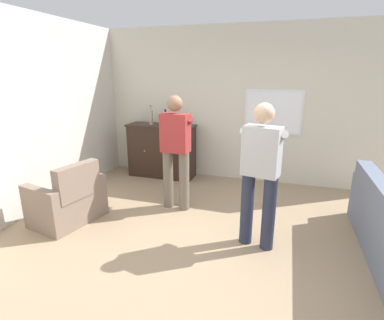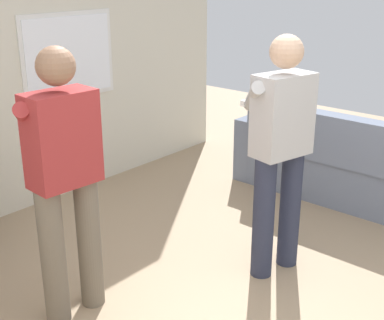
{
  "view_description": "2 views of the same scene",
  "coord_description": "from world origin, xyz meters",
  "px_view_note": "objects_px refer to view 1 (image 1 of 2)",
  "views": [
    {
      "loc": [
        0.85,
        -2.91,
        1.98
      ],
      "look_at": [
        -0.25,
        0.55,
        0.92
      ],
      "focal_mm": 28.0,
      "sensor_mm": 36.0,
      "label": 1
    },
    {
      "loc": [
        -2.35,
        -1.44,
        2.08
      ],
      "look_at": [
        -0.11,
        0.49,
        1.0
      ],
      "focal_mm": 50.0,
      "sensor_mm": 36.0,
      "label": 2
    }
  ],
  "objects_px": {
    "bottle_wine_green": "(165,119)",
    "person_standing_left": "(176,148)",
    "bottle_liquor_amber": "(151,117)",
    "person_standing_right": "(261,170)",
    "armchair": "(69,201)",
    "sideboard_cabinet": "(162,151)"
  },
  "relations": [
    {
      "from": "bottle_wine_green",
      "to": "person_standing_left",
      "type": "distance_m",
      "value": 1.53
    },
    {
      "from": "bottle_liquor_amber",
      "to": "person_standing_right",
      "type": "height_order",
      "value": "person_standing_right"
    },
    {
      "from": "bottle_wine_green",
      "to": "bottle_liquor_amber",
      "type": "distance_m",
      "value": 0.28
    },
    {
      "from": "bottle_wine_green",
      "to": "person_standing_right",
      "type": "distance_m",
      "value": 2.83
    },
    {
      "from": "armchair",
      "to": "sideboard_cabinet",
      "type": "distance_m",
      "value": 2.2
    },
    {
      "from": "bottle_liquor_amber",
      "to": "person_standing_left",
      "type": "distance_m",
      "value": 1.6
    },
    {
      "from": "bottle_liquor_amber",
      "to": "armchair",
      "type": "bearing_deg",
      "value": -97.65
    },
    {
      "from": "bottle_liquor_amber",
      "to": "bottle_wine_green",
      "type": "bearing_deg",
      "value": 19.02
    },
    {
      "from": "sideboard_cabinet",
      "to": "bottle_liquor_amber",
      "type": "xyz_separation_m",
      "value": [
        -0.18,
        -0.04,
        0.65
      ]
    },
    {
      "from": "bottle_liquor_amber",
      "to": "person_standing_left",
      "type": "relative_size",
      "value": 0.22
    },
    {
      "from": "person_standing_left",
      "to": "person_standing_right",
      "type": "bearing_deg",
      "value": -28.14
    },
    {
      "from": "bottle_liquor_amber",
      "to": "sideboard_cabinet",
      "type": "bearing_deg",
      "value": 11.88
    },
    {
      "from": "person_standing_left",
      "to": "bottle_wine_green",
      "type": "bearing_deg",
      "value": 118.02
    },
    {
      "from": "person_standing_right",
      "to": "bottle_liquor_amber",
      "type": "bearing_deg",
      "value": 139.27
    },
    {
      "from": "armchair",
      "to": "sideboard_cabinet",
      "type": "xyz_separation_m",
      "value": [
        0.47,
        2.14,
        0.22
      ]
    },
    {
      "from": "person_standing_left",
      "to": "armchair",
      "type": "bearing_deg",
      "value": -145.68
    },
    {
      "from": "armchair",
      "to": "bottle_wine_green",
      "type": "height_order",
      "value": "bottle_wine_green"
    },
    {
      "from": "armchair",
      "to": "bottle_liquor_amber",
      "type": "relative_size",
      "value": 2.74
    },
    {
      "from": "sideboard_cabinet",
      "to": "bottle_wine_green",
      "type": "relative_size",
      "value": 4.51
    },
    {
      "from": "bottle_wine_green",
      "to": "person_standing_right",
      "type": "relative_size",
      "value": 0.17
    },
    {
      "from": "sideboard_cabinet",
      "to": "person_standing_right",
      "type": "relative_size",
      "value": 0.78
    },
    {
      "from": "sideboard_cabinet",
      "to": "person_standing_right",
      "type": "bearing_deg",
      "value": -43.76
    }
  ]
}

